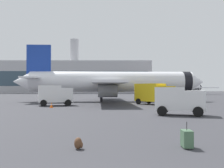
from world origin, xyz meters
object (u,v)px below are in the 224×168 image
safety_cone_far (52,105)px  safety_cone_mid (44,100)px  service_truck (56,94)px  traveller_backpack (79,143)px  fuel_truck (155,93)px  safety_cone_near (43,101)px  cargo_van (180,100)px  airplane_at_gate (112,82)px  airplane_taxiing (189,87)px  rolling_suitcase (188,139)px

safety_cone_far → safety_cone_mid: bearing=108.9°
service_truck → traveller_backpack: (6.82, -25.97, -1.37)m
fuel_truck → traveller_backpack: 29.15m
safety_cone_near → traveller_backpack: safety_cone_near is taller
cargo_van → traveller_backpack: bearing=-120.3°
airplane_at_gate → airplane_taxiing: airplane_at_gate is taller
service_truck → safety_cone_near: 6.58m
safety_cone_near → fuel_truck: bearing=-10.9°
traveller_backpack → service_truck: bearing=104.7°
service_truck → cargo_van: service_truck is taller
service_truck → fuel_truck: (14.56, 2.09, 0.16)m
airplane_taxiing → safety_cone_mid: airplane_taxiing is taller
fuel_truck → rolling_suitcase: (-3.21, -27.85, -1.38)m
airplane_at_gate → service_truck: (-7.95, -10.88, -2.05)m
airplane_at_gate → traveller_backpack: (-1.13, -36.85, -3.42)m
fuel_truck → airplane_at_gate: bearing=126.9°
airplane_taxiing → cargo_van: airplane_taxiing is taller
fuel_truck → safety_cone_near: 18.27m
safety_cone_mid → safety_cone_far: (4.84, -14.11, -0.06)m
airplane_at_gate → cargo_van: 24.81m
airplane_taxiing → traveller_backpack: (-33.58, -97.30, -2.63)m
airplane_taxiing → safety_cone_far: 85.21m
airplane_taxiing → safety_cone_near: airplane_taxiing is taller
airplane_at_gate → safety_cone_far: bearing=-117.0°
airplane_taxiing → traveller_backpack: 102.96m
airplane_taxiing → safety_cone_far: (-39.99, -75.20, -2.53)m
airplane_taxiing → rolling_suitcase: airplane_taxiing is taller
cargo_van → airplane_taxiing: bearing=72.9°
fuel_truck → service_truck: bearing=-171.8°
airplane_taxiing → safety_cone_mid: size_ratio=29.68×
cargo_van → rolling_suitcase: (-3.07, -12.80, -1.06)m
airplane_taxiing → traveller_backpack: airplane_taxiing is taller
service_truck → safety_cone_far: service_truck is taller
cargo_van → traveller_backpack: size_ratio=9.96×
airplane_at_gate → fuel_truck: 11.16m
airplane_taxiing → safety_cone_mid: 75.82m
service_truck → safety_cone_far: size_ratio=7.82×
cargo_van → safety_cone_mid: cargo_van is taller
service_truck → fuel_truck: 14.71m
service_truck → safety_cone_far: (0.42, -3.88, -1.28)m
rolling_suitcase → safety_cone_mid: bearing=113.7°
airplane_taxiing → fuel_truck: airplane_taxiing is taller
cargo_van → safety_cone_near: bearing=133.8°
service_truck → rolling_suitcase: 28.18m
safety_cone_near → traveller_backpack: (10.15, -31.50, -0.10)m
safety_cone_far → traveller_backpack: size_ratio=1.39×
safety_cone_mid → airplane_taxiing: bearing=53.7°
safety_cone_near → safety_cone_mid: size_ratio=0.84×
cargo_van → safety_cone_far: (-14.00, 9.09, -1.12)m
safety_cone_mid → rolling_suitcase: (15.77, -36.00, 0.00)m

